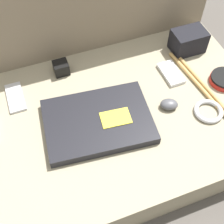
# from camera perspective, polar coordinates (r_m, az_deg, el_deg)

# --- Properties ---
(ground_plane) EXTENTS (8.00, 8.00, 0.00)m
(ground_plane) POSITION_cam_1_polar(r_m,az_deg,el_deg) (1.09, -0.00, -4.50)
(ground_plane) COLOR #4C4742
(couch_seat) EXTENTS (1.00, 0.62, 0.13)m
(couch_seat) POSITION_cam_1_polar(r_m,az_deg,el_deg) (1.04, -0.00, -2.69)
(couch_seat) COLOR gray
(couch_seat) RESTS_ON ground_plane
(couch_backrest) EXTENTS (1.00, 0.20, 0.57)m
(couch_backrest) POSITION_cam_1_polar(r_m,az_deg,el_deg) (1.16, -7.58, 19.70)
(couch_backrest) COLOR #7F705B
(couch_backrest) RESTS_ON ground_plane
(laptop) EXTENTS (0.35, 0.26, 0.03)m
(laptop) POSITION_cam_1_polar(r_m,az_deg,el_deg) (0.96, -2.55, -1.71)
(laptop) COLOR black
(laptop) RESTS_ON couch_seat
(computer_mouse) EXTENTS (0.07, 0.06, 0.03)m
(computer_mouse) POSITION_cam_1_polar(r_m,az_deg,el_deg) (1.01, 10.39, 1.39)
(computer_mouse) COLOR #4C4C51
(computer_mouse) RESTS_ON couch_seat
(phone_black) EXTENTS (0.06, 0.11, 0.01)m
(phone_black) POSITION_cam_1_polar(r_m,az_deg,el_deg) (1.11, 10.74, 6.97)
(phone_black) COLOR silver
(phone_black) RESTS_ON couch_seat
(phone_small) EXTENTS (0.05, 0.12, 0.01)m
(phone_small) POSITION_cam_1_polar(r_m,az_deg,el_deg) (1.07, -17.26, 2.56)
(phone_small) COLOR #B7B7BC
(phone_small) RESTS_ON couch_seat
(camera_pouch) EXTENTS (0.12, 0.08, 0.08)m
(camera_pouch) POSITION_cam_1_polar(r_m,az_deg,el_deg) (1.19, 13.76, 12.51)
(camera_pouch) COLOR black
(camera_pouch) RESTS_ON couch_seat
(charger_brick) EXTENTS (0.05, 0.05, 0.04)m
(charger_brick) POSITION_cam_1_polar(r_m,az_deg,el_deg) (1.10, -9.29, 7.98)
(charger_brick) COLOR black
(charger_brick) RESTS_ON couch_seat
(cable_coil) EXTENTS (0.09, 0.09, 0.01)m
(cable_coil) POSITION_cam_1_polar(r_m,az_deg,el_deg) (1.03, 17.22, 0.14)
(cable_coil) COLOR #B2B2B7
(cable_coil) RESTS_ON couch_seat
(drumstick_pair) EXTENTS (0.07, 0.37, 0.01)m
(drumstick_pair) POSITION_cam_1_polar(r_m,az_deg,el_deg) (1.10, 16.08, 4.65)
(drumstick_pair) COLOR tan
(drumstick_pair) RESTS_ON couch_seat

